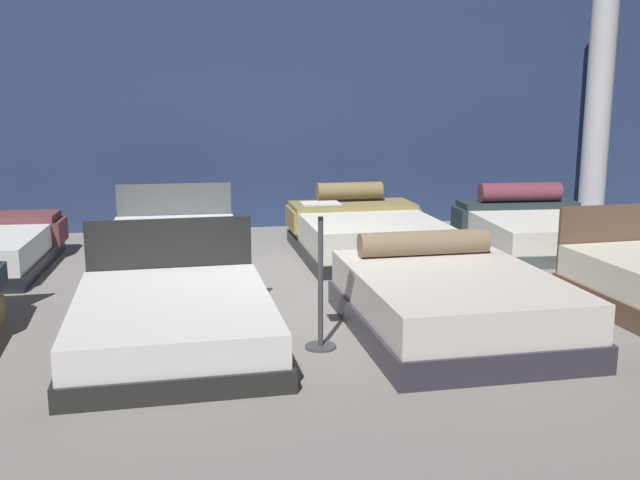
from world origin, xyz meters
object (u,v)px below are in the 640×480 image
object	(u,v)px
bed_5	(173,245)
bed_7	(537,229)
bed_2	(451,302)
price_sign	(321,292)
support_pillar	(598,104)
bed_6	(364,233)
bed_1	(173,322)

from	to	relation	value
bed_5	bed_7	size ratio (longest dim) A/B	0.93
bed_5	bed_2	bearing A→B (deg)	-51.87
bed_7	price_sign	bearing A→B (deg)	-133.55
bed_7	support_pillar	bearing A→B (deg)	44.30
price_sign	support_pillar	distance (m)	6.65
bed_6	support_pillar	world-z (taller)	support_pillar
bed_5	price_sign	size ratio (longest dim) A/B	1.80
bed_2	bed_6	distance (m)	2.96
bed_1	bed_7	bearing A→B (deg)	31.38
price_sign	support_pillar	bearing A→B (deg)	42.66
bed_2	bed_5	xyz separation A→B (m)	(-2.25, 2.93, -0.05)
support_pillar	price_sign	bearing A→B (deg)	-137.34
bed_1	price_sign	xyz separation A→B (m)	(1.10, -0.22, 0.24)
bed_5	support_pillar	distance (m)	6.29
bed_1	bed_6	world-z (taller)	bed_1
bed_2	price_sign	distance (m)	1.13
bed_6	support_pillar	bearing A→B (deg)	18.28
support_pillar	bed_7	bearing A→B (deg)	-138.85
bed_6	support_pillar	xyz separation A→B (m)	(3.70, 1.29, 1.49)
bed_1	support_pillar	size ratio (longest dim) A/B	0.61
bed_2	support_pillar	xyz separation A→B (m)	(3.69, 4.25, 1.49)
bed_6	bed_7	bearing A→B (deg)	-0.77
bed_1	support_pillar	bearing A→B (deg)	33.47
bed_2	bed_5	size ratio (longest dim) A/B	1.09
bed_1	bed_6	distance (m)	3.65
bed_1	bed_2	world-z (taller)	bed_1
bed_5	bed_7	world-z (taller)	bed_5
bed_2	bed_6	world-z (taller)	bed_6
bed_2	bed_7	distance (m)	3.71
bed_7	support_pillar	size ratio (longest dim) A/B	0.62
bed_1	price_sign	distance (m)	1.15
price_sign	bed_1	bearing A→B (deg)	168.80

